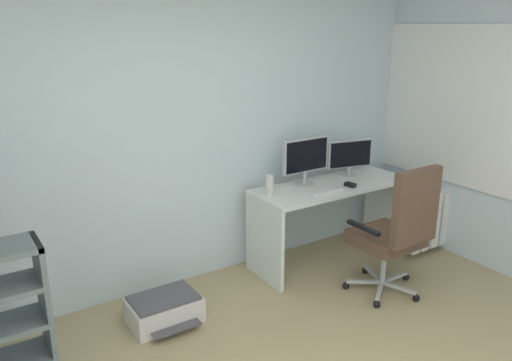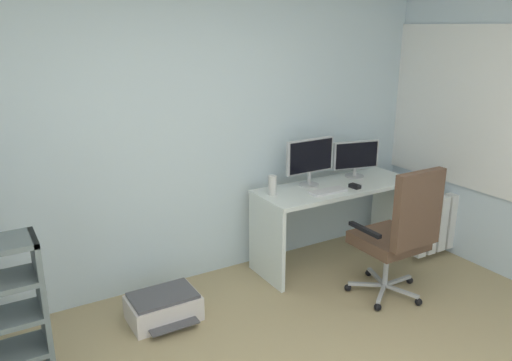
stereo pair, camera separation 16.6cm
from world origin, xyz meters
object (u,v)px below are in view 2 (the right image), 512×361
monitor_main (310,158)px  monitor_secondary (356,157)px  computer_mouse (355,186)px  keyboard (328,191)px  desktop_speaker (272,185)px  printer (164,307)px  desk (335,205)px  radiator (445,222)px  office_chair (400,231)px

monitor_main → monitor_secondary: 0.54m
computer_mouse → keyboard: bearing=167.1°
desktop_speaker → printer: desktop_speaker is taller
monitor_main → computer_mouse: size_ratio=4.90×
printer → desktop_speaker: bearing=10.8°
desk → computer_mouse: 0.27m
printer → radiator: (2.74, -0.30, 0.23)m
computer_mouse → printer: 1.95m
desktop_speaker → radiator: bearing=-17.2°
computer_mouse → desktop_speaker: size_ratio=0.59×
office_chair → keyboard: bearing=104.6°
keyboard → desktop_speaker: size_ratio=2.00×
desktop_speaker → office_chair: 1.11m
printer → computer_mouse: bearing=-0.3°
office_chair → desktop_speaker: bearing=125.2°
computer_mouse → desktop_speaker: bearing=154.7°
keyboard → computer_mouse: 0.29m
desk → printer: bearing=-175.5°
desktop_speaker → radiator: (1.64, -0.51, -0.50)m
monitor_main → radiator: 1.50m
monitor_secondary → desktop_speaker: bearing=-177.2°
keyboard → radiator: bearing=-14.3°
desk → monitor_secondary: 0.52m
monitor_secondary → computer_mouse: 0.40m
monitor_main → radiator: monitor_main is taller
monitor_secondary → keyboard: monitor_secondary is taller
monitor_secondary → radiator: size_ratio=0.61×
radiator → desk: bearing=156.6°
monitor_secondary → office_chair: size_ratio=0.41×
monitor_secondary → printer: 2.25m
monitor_main → desk: bearing=-29.2°
keyboard → office_chair: bearing=-75.2°
printer → keyboard: bearing=0.4°
monitor_secondary → office_chair: office_chair is taller
desk → radiator: bearing=-23.4°
monitor_main → printer: monitor_main is taller
keyboard → computer_mouse: size_ratio=3.40×
desk → keyboard: bearing=-147.4°
desk → desktop_speaker: 0.70m
desktop_speaker → office_chair: size_ratio=0.15×
desk → monitor_secondary: (0.32, 0.12, 0.39)m
computer_mouse → desktop_speaker: desktop_speaker is taller
keyboard → printer: (-1.54, -0.01, -0.65)m
desktop_speaker → office_chair: (0.62, -0.88, -0.24)m
desktop_speaker → printer: size_ratio=0.33×
keyboard → printer: 1.68m
monitor_main → keyboard: 0.35m
desk → monitor_secondary: size_ratio=3.31×
desktop_speaker → keyboard: bearing=-24.1°
desk → printer: size_ratio=2.94×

